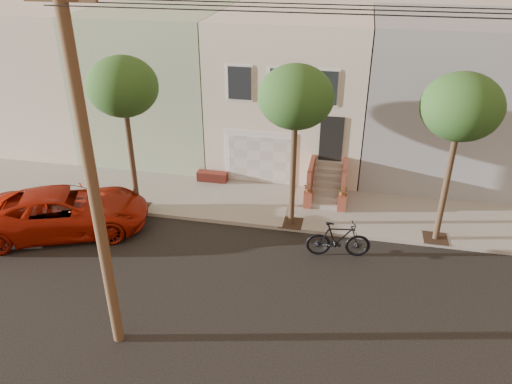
# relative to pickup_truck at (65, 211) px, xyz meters

# --- Properties ---
(ground) EXTENTS (90.00, 90.00, 0.00)m
(ground) POSITION_rel_pickup_truck_xyz_m (7.51, -1.84, -0.87)
(ground) COLOR black
(ground) RESTS_ON ground
(sidewalk) EXTENTS (40.00, 3.70, 0.15)m
(sidewalk) POSITION_rel_pickup_truck_xyz_m (7.51, 3.51, -0.79)
(sidewalk) COLOR #9C988E
(sidewalk) RESTS_ON ground
(house_row) EXTENTS (33.10, 11.70, 7.00)m
(house_row) POSITION_rel_pickup_truck_xyz_m (7.52, 9.35, 2.78)
(house_row) COLOR #BAB29F
(house_row) RESTS_ON sidewalk
(tree_left) EXTENTS (2.70, 2.57, 6.30)m
(tree_left) POSITION_rel_pickup_truck_xyz_m (2.01, 2.06, 4.39)
(tree_left) COLOR #2D2116
(tree_left) RESTS_ON sidewalk
(tree_mid) EXTENTS (2.70, 2.57, 6.30)m
(tree_mid) POSITION_rel_pickup_truck_xyz_m (8.51, 2.06, 4.39)
(tree_mid) COLOR #2D2116
(tree_mid) RESTS_ON sidewalk
(tree_right) EXTENTS (2.70, 2.57, 6.30)m
(tree_right) POSITION_rel_pickup_truck_xyz_m (14.01, 2.06, 4.39)
(tree_right) COLOR #2D2116
(tree_right) RESTS_ON sidewalk
(pickup_truck) EXTENTS (6.86, 4.98, 1.73)m
(pickup_truck) POSITION_rel_pickup_truck_xyz_m (0.00, 0.00, 0.00)
(pickup_truck) COLOR #971706
(pickup_truck) RESTS_ON ground
(motorcycle) EXTENTS (2.36, 0.96, 1.38)m
(motorcycle) POSITION_rel_pickup_truck_xyz_m (10.43, 0.40, -0.18)
(motorcycle) COLOR black
(motorcycle) RESTS_ON ground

